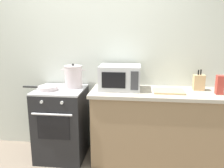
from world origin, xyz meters
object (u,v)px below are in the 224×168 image
object	(u,v)px
stock_pot	(73,77)
cutting_board	(169,91)
stove	(62,123)
pasta_box	(220,85)
microwave	(120,77)
frying_pan	(47,88)
knife_block	(199,82)

from	to	relation	value
stock_pot	cutting_board	bearing A→B (deg)	-4.63
stove	pasta_box	bearing A→B (deg)	-0.87
cutting_board	microwave	bearing A→B (deg)	172.52
stock_pot	pasta_box	distance (m)	1.76
frying_pan	knife_block	world-z (taller)	knife_block
frying_pan	microwave	world-z (taller)	microwave
stock_pot	microwave	xyz separation A→B (m)	(0.60, -0.02, 0.01)
stock_pot	cutting_board	world-z (taller)	stock_pot
frying_pan	stock_pot	bearing A→B (deg)	31.27
stove	cutting_board	bearing A→B (deg)	0.05
stove	microwave	bearing A→B (deg)	6.04
frying_pan	microwave	distance (m)	0.90
frying_pan	microwave	xyz separation A→B (m)	(0.88, 0.16, 0.12)
frying_pan	cutting_board	size ratio (longest dim) A/B	1.22
microwave	pasta_box	xyz separation A→B (m)	(1.16, -0.11, -0.04)
stove	cutting_board	world-z (taller)	cutting_board
stock_pot	frying_pan	distance (m)	0.35
stock_pot	frying_pan	world-z (taller)	stock_pot
pasta_box	stock_pot	bearing A→B (deg)	175.88
frying_pan	cutting_board	distance (m)	1.48
stove	frying_pan	distance (m)	0.51
stove	pasta_box	size ratio (longest dim) A/B	4.18
microwave	knife_block	size ratio (longest dim) A/B	1.96
stove	cutting_board	size ratio (longest dim) A/B	2.56
stove	knife_block	world-z (taller)	knife_block
stove	cutting_board	xyz separation A→B (m)	(1.34, 0.00, 0.47)
stove	microwave	distance (m)	0.97
stock_pot	knife_block	bearing A→B (deg)	1.60
cutting_board	knife_block	bearing A→B (deg)	20.63
stove	knife_block	size ratio (longest dim) A/B	3.60
microwave	cutting_board	distance (m)	0.62
stove	stock_pot	bearing A→B (deg)	32.90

